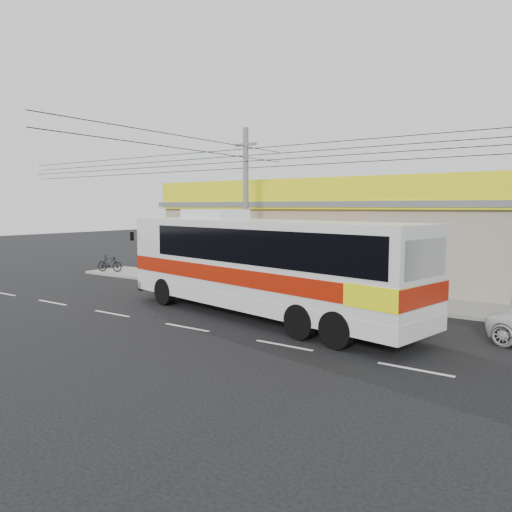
{
  "coord_description": "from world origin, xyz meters",
  "views": [
    {
      "loc": [
        11.77,
        -15.24,
        4.23
      ],
      "look_at": [
        -0.15,
        2.0,
        2.15
      ],
      "focal_mm": 35.0,
      "sensor_mm": 36.0,
      "label": 1
    }
  ],
  "objects_px": {
    "coach_bus": "(265,261)",
    "motorbike_dark": "(110,264)",
    "motorbike_red": "(160,271)",
    "utility_pole": "(246,157)"
  },
  "relations": [
    {
      "from": "coach_bus",
      "to": "motorbike_red",
      "type": "distance_m",
      "value": 11.18
    },
    {
      "from": "coach_bus",
      "to": "motorbike_dark",
      "type": "relative_size",
      "value": 7.97
    },
    {
      "from": "coach_bus",
      "to": "utility_pole",
      "type": "height_order",
      "value": "utility_pole"
    },
    {
      "from": "coach_bus",
      "to": "motorbike_red",
      "type": "height_order",
      "value": "coach_bus"
    },
    {
      "from": "motorbike_dark",
      "to": "utility_pole",
      "type": "bearing_deg",
      "value": -113.84
    },
    {
      "from": "utility_pole",
      "to": "motorbike_red",
      "type": "bearing_deg",
      "value": 175.51
    },
    {
      "from": "motorbike_red",
      "to": "utility_pole",
      "type": "height_order",
      "value": "utility_pole"
    },
    {
      "from": "coach_bus",
      "to": "motorbike_red",
      "type": "bearing_deg",
      "value": 167.98
    },
    {
      "from": "motorbike_red",
      "to": "utility_pole",
      "type": "distance_m",
      "value": 8.71
    },
    {
      "from": "coach_bus",
      "to": "motorbike_dark",
      "type": "height_order",
      "value": "coach_bus"
    }
  ]
}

